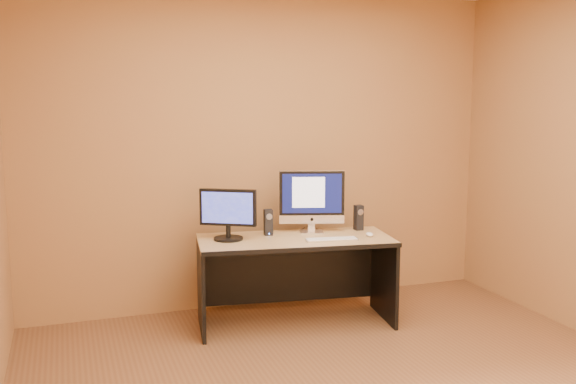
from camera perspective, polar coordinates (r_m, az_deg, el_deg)
name	(u,v)px	position (r m, az deg, el deg)	size (l,w,h in m)	color
walls	(376,180)	(3.49, 7.81, 1.03)	(4.00, 4.00, 2.60)	olive
desk	(295,281)	(4.97, 0.65, -7.94)	(1.47, 0.64, 0.68)	tan
imac	(312,201)	(5.05, 2.15, -0.81)	(0.52, 0.19, 0.50)	silver
second_monitor	(228,215)	(4.82, -5.35, -2.01)	(0.44, 0.22, 0.38)	black
speaker_left	(268,222)	(4.98, -1.77, -2.71)	(0.06, 0.07, 0.20)	black
speaker_right	(359,218)	(5.20, 6.29, -2.28)	(0.06, 0.07, 0.20)	black
keyboard	(332,239)	(4.83, 3.91, -4.21)	(0.39, 0.11, 0.02)	silver
mouse	(369,234)	(4.99, 7.26, -3.75)	(0.05, 0.09, 0.03)	white
cable_a	(314,228)	(5.23, 2.32, -3.24)	(0.01, 0.01, 0.20)	black
cable_b	(303,229)	(5.20, 1.31, -3.32)	(0.01, 0.01, 0.16)	black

